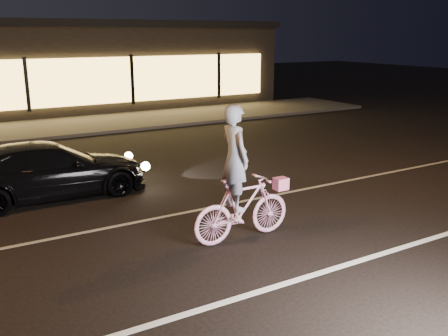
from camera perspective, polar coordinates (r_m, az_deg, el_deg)
ground at (r=8.46m, az=-3.28°, el=-10.12°), size 90.00×90.00×0.00m
lane_stripe_near at (r=7.30m, az=2.32°, el=-14.43°), size 60.00×0.12×0.01m
lane_stripe_far at (r=10.14m, az=-8.51°, el=-5.84°), size 60.00×0.10×0.01m
sidewalk at (r=20.43m, az=-20.35°, el=4.19°), size 30.00×4.00×0.12m
storefront at (r=26.06m, az=-23.28°, el=10.73°), size 25.40×8.42×4.20m
cyclist at (r=8.82m, az=1.89°, el=-2.92°), size 1.95×0.67×2.46m
sedan at (r=11.87m, az=-19.35°, el=-0.25°), size 4.36×1.78×1.26m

